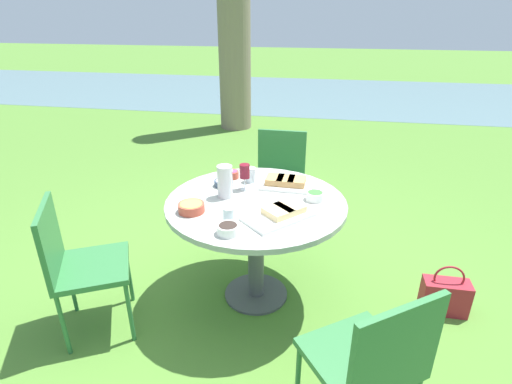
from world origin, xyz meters
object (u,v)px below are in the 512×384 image
water_pitcher (225,182)px  handbag (445,296)px  dining_table (256,216)px  chair_near_left (372,358)px  chair_near_right (279,173)px  wine_glass (245,172)px  chair_far_back (76,259)px

water_pitcher → handbag: (1.49, 0.04, -0.74)m
dining_table → chair_near_left: bearing=-54.5°
chair_near_right → water_pitcher: bearing=-102.2°
dining_table → wine_glass: bearing=123.9°
chair_near_left → wine_glass: bearing=125.3°
chair_near_right → chair_far_back: size_ratio=1.00×
dining_table → water_pitcher: (-0.21, 0.02, 0.22)m
chair_near_left → chair_near_right: (-0.66, 2.03, 0.00)m
chair_near_left → water_pitcher: size_ratio=4.13×
dining_table → chair_near_left: chair_near_left is taller
dining_table → handbag: bearing=2.7°
handbag → chair_near_left: bearing=-120.6°
chair_near_left → chair_near_right: same height
water_pitcher → chair_near_left: bearing=-47.6°
chair_near_right → chair_near_left: bearing=-72.0°
chair_near_right → wine_glass: 0.99m
chair_far_back → handbag: chair_far_back is taller
dining_table → water_pitcher: size_ratio=5.42×
chair_near_right → water_pitcher: water_pitcher is taller
dining_table → chair_near_right: 1.08m
chair_near_left → wine_glass: (-0.79, 1.11, 0.36)m
chair_near_left → handbag: bearing=59.4°
dining_table → handbag: size_ratio=3.18×
chair_far_back → water_pitcher: bearing=34.0°
water_pitcher → wine_glass: bearing=53.8°
handbag → water_pitcher: bearing=-178.5°
chair_far_back → handbag: bearing=14.1°
chair_near_right → water_pitcher: (-0.23, -1.05, 0.34)m
chair_near_right → handbag: size_ratio=2.42×
chair_near_left → handbag: chair_near_left is taller
water_pitcher → wine_glass: (0.10, 0.14, 0.02)m
dining_table → handbag: dining_table is taller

